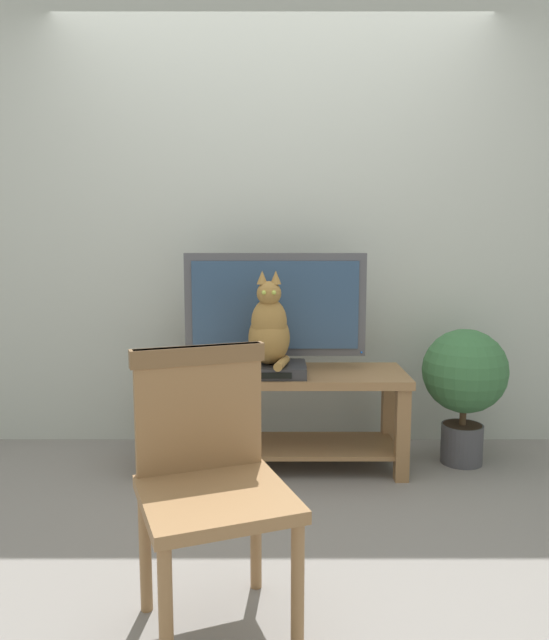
# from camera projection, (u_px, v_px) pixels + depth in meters

# --- Properties ---
(ground_plane) EXTENTS (12.00, 12.00, 0.00)m
(ground_plane) POSITION_uv_depth(u_px,v_px,m) (271.00, 514.00, 2.71)
(ground_plane) COLOR gray
(back_wall) EXTENTS (7.00, 0.12, 2.80)m
(back_wall) POSITION_uv_depth(u_px,v_px,m) (272.00, 210.00, 3.58)
(back_wall) COLOR #B7BCB2
(back_wall) RESTS_ON ground
(tv_stand) EXTENTS (1.39, 0.48, 0.53)m
(tv_stand) POSITION_uv_depth(u_px,v_px,m) (274.00, 402.00, 3.23)
(tv_stand) COLOR olive
(tv_stand) RESTS_ON ground
(tv) EXTENTS (0.98, 0.20, 0.63)m
(tv) POSITION_uv_depth(u_px,v_px,m) (274.00, 309.00, 3.25)
(tv) COLOR #4C4C51
(tv) RESTS_ON tv_stand
(media_box) EXTENTS (0.38, 0.29, 0.06)m
(media_box) POSITION_uv_depth(u_px,v_px,m) (268.00, 369.00, 3.12)
(media_box) COLOR #2D2D30
(media_box) RESTS_ON tv_stand
(cat) EXTENTS (0.21, 0.32, 0.49)m
(cat) POSITION_uv_depth(u_px,v_px,m) (268.00, 329.00, 3.08)
(cat) COLOR olive
(cat) RESTS_ON media_box
(wooden_chair) EXTENTS (0.57, 0.57, 0.88)m
(wooden_chair) POSITION_uv_depth(u_px,v_px,m) (208.00, 466.00, 1.91)
(wooden_chair) COLOR olive
(wooden_chair) RESTS_ON ground
(book_stack) EXTENTS (0.23, 0.20, 0.09)m
(book_stack) POSITION_uv_depth(u_px,v_px,m) (174.00, 362.00, 3.21)
(book_stack) COLOR #33477A
(book_stack) RESTS_ON tv_stand
(potted_plant) EXTENTS (0.46, 0.46, 0.75)m
(potted_plant) POSITION_uv_depth(u_px,v_px,m) (464.00, 379.00, 3.27)
(potted_plant) COLOR #47474C
(potted_plant) RESTS_ON ground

